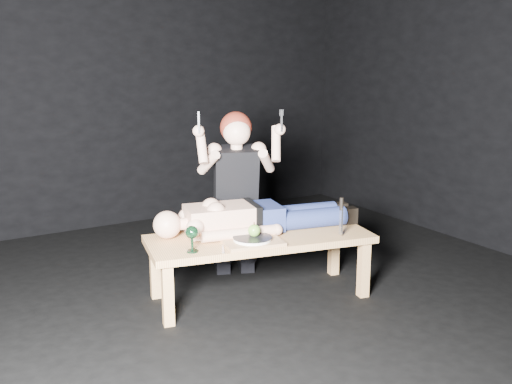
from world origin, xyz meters
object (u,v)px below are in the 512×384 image
at_px(table, 260,267).
at_px(goblet, 192,239).
at_px(serving_tray, 252,242).
at_px(carving_knife, 341,217).
at_px(lying_man, 259,213).
at_px(kneeling_woman, 235,192).

bearing_deg(table, goblet, -160.74).
relative_size(serving_tray, carving_knife, 1.41).
bearing_deg(lying_man, kneeling_woman, 100.55).
bearing_deg(carving_knife, kneeling_woman, 128.65).
distance_m(serving_tray, goblet, 0.42).
xyz_separation_m(table, lying_man, (0.07, 0.13, 0.35)).
bearing_deg(lying_man, serving_tray, -117.19).
height_order(table, kneeling_woman, kneeling_woman).
bearing_deg(goblet, lying_man, 18.14).
bearing_deg(goblet, serving_tray, -6.72).
relative_size(table, carving_knife, 5.67).
relative_size(lying_man, serving_tray, 3.72).
relative_size(table, kneeling_woman, 1.18).
xyz_separation_m(kneeling_woman, serving_tray, (-0.21, -0.61, -0.19)).
height_order(table, goblet, goblet).
relative_size(lying_man, carving_knife, 5.24).
bearing_deg(lying_man, goblet, -150.15).
height_order(serving_tray, goblet, goblet).
distance_m(table, goblet, 0.63).
xyz_separation_m(kneeling_woman, goblet, (-0.62, -0.56, -0.12)).
bearing_deg(table, kneeling_woman, 92.65).
height_order(lying_man, serving_tray, lying_man).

